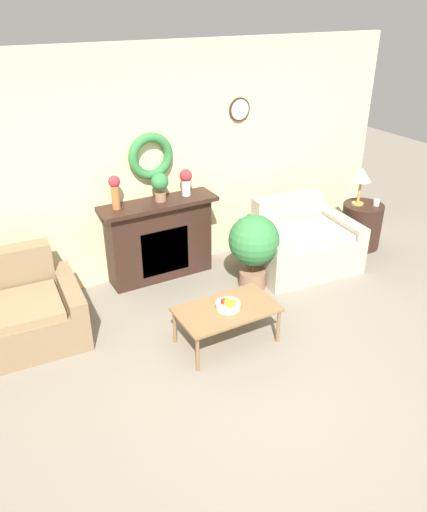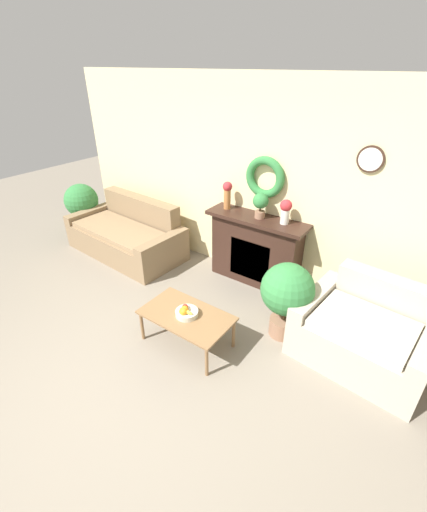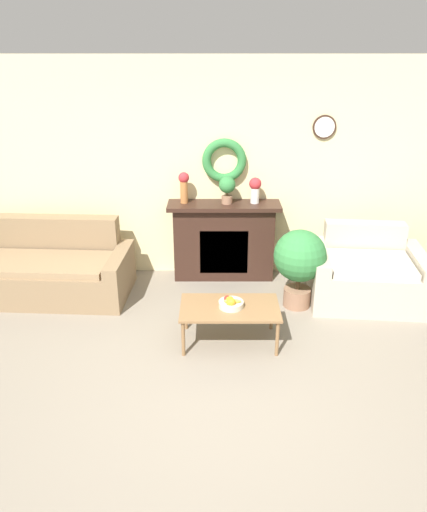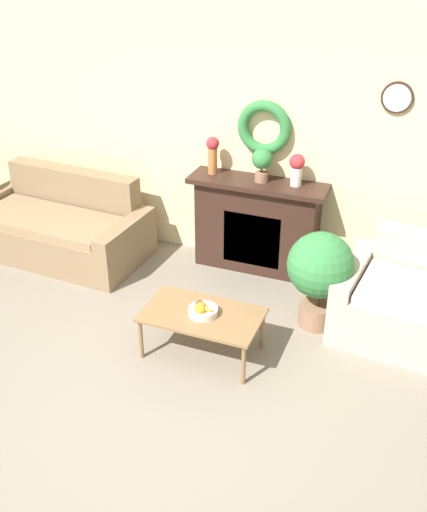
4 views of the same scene
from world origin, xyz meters
name	(u,v)px [view 3 (image 3 of 4)]	position (x,y,z in m)	size (l,w,h in m)	color
ground_plane	(225,410)	(0.00, 0.00, 0.00)	(16.00, 16.00, 0.00)	gray
wall_back	(222,170)	(0.00, 2.80, 1.35)	(6.80, 0.17, 2.70)	beige
fireplace	(224,240)	(0.03, 2.59, 0.50)	(1.39, 0.41, 1.00)	#331E16
couch_left	(48,270)	(-2.10, 2.14, 0.30)	(2.00, 1.07, 0.86)	#846B4C
loveseat_right	(366,275)	(1.69, 1.98, 0.31)	(1.38, 1.10, 0.83)	#B2A893
coffee_table	(230,310)	(0.06, 1.04, 0.37)	(0.99, 0.57, 0.40)	olive
fruit_bowl	(231,303)	(0.07, 1.02, 0.45)	(0.25, 0.25, 0.12)	beige
vase_on_mantel_left	(184,185)	(-0.46, 2.60, 1.22)	(0.13, 0.13, 0.38)	#AD6B38
vase_on_mantel_right	(255,188)	(0.41, 2.60, 1.18)	(0.15, 0.15, 0.32)	silver
potted_plant_on_mantel	(227,187)	(0.06, 2.58, 1.20)	(0.20, 0.20, 0.34)	#8E664C
potted_plant_floor_by_loveseat	(299,260)	(0.87, 1.80, 0.58)	(0.59, 0.59, 0.92)	#8E664C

